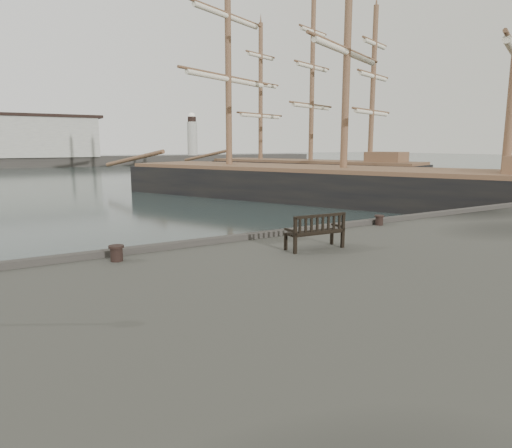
{
  "coord_description": "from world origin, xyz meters",
  "views": [
    {
      "loc": [
        -7.23,
        -12.71,
        4.6
      ],
      "look_at": [
        0.16,
        -0.5,
        2.1
      ],
      "focal_mm": 32.0,
      "sensor_mm": 36.0,
      "label": 1
    }
  ],
  "objects": [
    {
      "name": "ground",
      "position": [
        0.0,
        0.0,
        0.0
      ],
      "size": [
        400.0,
        400.0,
        0.0
      ],
      "primitive_type": "plane",
      "color": "black",
      "rests_on": "ground"
    },
    {
      "name": "bench",
      "position": [
        1.02,
        -2.41,
        1.89
      ],
      "size": [
        1.81,
        0.71,
        1.02
      ],
      "rotation": [
        0.0,
        0.0,
        -0.06
      ],
      "color": "black",
      "rests_on": "quay"
    },
    {
      "name": "bollard_left",
      "position": [
        -4.33,
        -0.81,
        1.77
      ],
      "size": [
        0.44,
        0.44,
        0.42
      ],
      "primitive_type": "cylinder",
      "rotation": [
        0.0,
        0.0,
        -0.1
      ],
      "color": "black",
      "rests_on": "quay"
    },
    {
      "name": "bollard_right",
      "position": [
        5.65,
        -0.5,
        1.75
      ],
      "size": [
        0.37,
        0.37,
        0.38
      ],
      "primitive_type": "cylinder",
      "rotation": [
        0.0,
        0.0,
        0.03
      ],
      "color": "black",
      "rests_on": "quay"
    },
    {
      "name": "tall_ship_main",
      "position": [
        17.91,
        15.22,
        0.78
      ],
      "size": [
        24.8,
        40.83,
        30.89
      ],
      "rotation": [
        0.0,
        0.0,
        0.43
      ],
      "color": "black",
      "rests_on": "ground"
    },
    {
      "name": "tall_ship_far",
      "position": [
        28.0,
        32.45,
        0.79
      ],
      "size": [
        15.47,
        28.17,
        23.88
      ],
      "rotation": [
        0.0,
        0.0,
        0.36
      ],
      "color": "black",
      "rests_on": "ground"
    }
  ]
}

